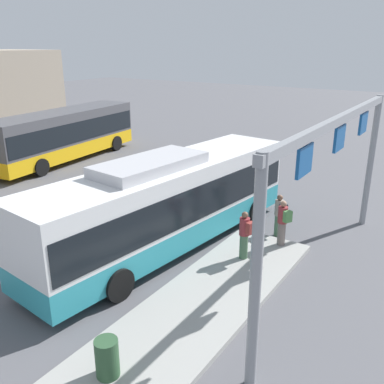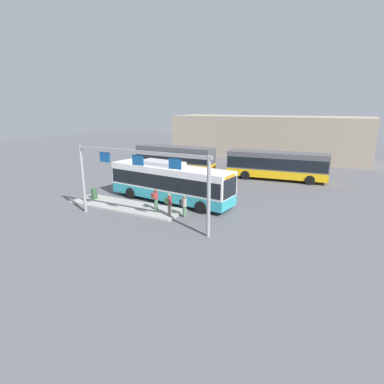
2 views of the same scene
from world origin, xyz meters
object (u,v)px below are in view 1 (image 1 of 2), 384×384
(bus_background_right, at_px, (64,132))
(trash_bin, at_px, (107,358))
(bus_main, at_px, (169,200))
(person_boarding, at_px, (279,214))
(person_waiting_near, at_px, (283,222))
(person_waiting_mid, at_px, (245,234))

(bus_background_right, height_order, trash_bin, bus_background_right)
(bus_main, height_order, bus_background_right, bus_main)
(person_boarding, bearing_deg, bus_background_right, 21.90)
(bus_background_right, relative_size, person_waiting_near, 6.62)
(person_waiting_mid, height_order, trash_bin, person_waiting_mid)
(bus_main, height_order, person_waiting_near, bus_main)
(bus_background_right, height_order, person_waiting_near, bus_background_right)
(bus_background_right, xyz_separation_m, person_waiting_near, (-4.23, -16.17, -0.73))
(person_waiting_near, xyz_separation_m, trash_bin, (-8.10, 0.72, -0.44))
(person_boarding, distance_m, trash_bin, 9.07)
(bus_background_right, bearing_deg, person_boarding, -107.63)
(bus_background_right, xyz_separation_m, trash_bin, (-12.33, -15.44, -1.17))
(person_boarding, distance_m, person_waiting_near, 1.11)
(bus_main, bearing_deg, person_boarding, -38.66)
(bus_background_right, bearing_deg, bus_main, -122.12)
(person_waiting_near, relative_size, trash_bin, 1.86)
(bus_main, bearing_deg, person_waiting_near, -53.67)
(person_waiting_near, bearing_deg, bus_main, 58.80)
(person_waiting_mid, bearing_deg, bus_main, 23.99)
(person_waiting_near, bearing_deg, person_boarding, -33.19)
(person_waiting_mid, bearing_deg, person_boarding, -77.25)
(person_waiting_near, height_order, trash_bin, person_waiting_near)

